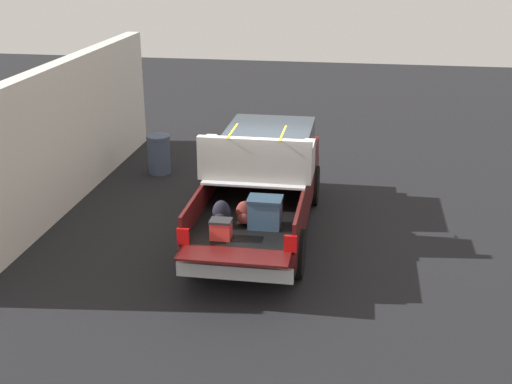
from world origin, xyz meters
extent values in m
plane|color=black|center=(0.00, 0.00, 0.00)|extent=(40.00, 40.00, 0.00)
cube|color=#470F0F|center=(0.00, 0.00, 0.63)|extent=(5.50, 1.92, 0.43)
cube|color=black|center=(-1.20, 0.00, 0.87)|extent=(2.80, 1.80, 0.04)
cube|color=#470F0F|center=(-1.20, 0.93, 1.10)|extent=(2.80, 0.06, 0.50)
cube|color=#470F0F|center=(-1.20, -0.93, 1.10)|extent=(2.80, 0.06, 0.50)
cube|color=#470F0F|center=(0.17, 0.00, 1.10)|extent=(0.06, 1.80, 0.50)
cube|color=#470F0F|center=(-2.88, 0.00, 0.87)|extent=(0.55, 1.80, 0.04)
cube|color=#B2B2B7|center=(-0.43, 0.00, 1.37)|extent=(1.25, 1.92, 0.04)
cube|color=#470F0F|center=(1.35, 0.00, 1.10)|extent=(2.30, 1.92, 0.50)
cube|color=#2D3842|center=(1.25, 0.00, 1.61)|extent=(1.94, 1.76, 0.53)
cube|color=#470F0F|center=(2.70, 0.00, 1.04)|extent=(0.40, 1.82, 0.38)
cube|color=#B2B2B7|center=(-2.72, 0.00, 0.54)|extent=(0.24, 1.92, 0.24)
cube|color=red|center=(-2.62, 0.88, 1.03)|extent=(0.06, 0.20, 0.28)
cube|color=red|center=(-2.62, -0.88, 1.03)|extent=(0.06, 0.20, 0.28)
cylinder|color=black|center=(1.75, 0.88, 0.44)|extent=(0.88, 0.30, 0.88)
cylinder|color=black|center=(1.75, -0.88, 0.44)|extent=(0.88, 0.30, 0.88)
cylinder|color=black|center=(-1.75, 0.88, 0.44)|extent=(0.88, 0.30, 0.88)
cylinder|color=black|center=(-1.75, -0.88, 0.44)|extent=(0.88, 0.30, 0.88)
cube|color=#335170|center=(-1.71, -0.33, 1.13)|extent=(0.40, 0.55, 0.49)
cube|color=#23394E|center=(-1.71, -0.33, 1.40)|extent=(0.44, 0.59, 0.05)
ellipsoid|color=maroon|center=(-1.66, 0.03, 1.11)|extent=(0.20, 0.32, 0.44)
ellipsoid|color=maroon|center=(-1.77, 0.03, 1.04)|extent=(0.09, 0.22, 0.19)
ellipsoid|color=black|center=(-1.78, 0.41, 1.13)|extent=(0.20, 0.32, 0.47)
ellipsoid|color=black|center=(-1.89, 0.41, 1.06)|extent=(0.09, 0.23, 0.21)
cube|color=red|center=(-2.30, 0.32, 1.04)|extent=(0.26, 0.34, 0.30)
cube|color=#262628|center=(-2.30, 0.32, 1.21)|extent=(0.28, 0.36, 0.04)
cube|color=#9E9993|center=(-0.43, 0.00, 1.60)|extent=(0.92, 2.10, 0.42)
cube|color=#9E9993|center=(-0.81, 0.00, 2.01)|extent=(0.16, 2.10, 0.40)
cube|color=#9E9993|center=(-0.38, 0.95, 1.92)|extent=(0.68, 0.20, 0.22)
cube|color=#9E9993|center=(-0.38, -0.95, 1.92)|extent=(0.68, 0.20, 0.22)
cube|color=yellow|center=(-0.43, 0.47, 2.22)|extent=(1.02, 0.03, 0.02)
cube|color=yellow|center=(-0.43, -0.47, 2.22)|extent=(1.02, 0.03, 0.02)
cube|color=silver|center=(1.15, 4.49, 1.57)|extent=(9.59, 0.36, 3.14)
cylinder|color=#3F4C66|center=(3.23, 3.08, 0.45)|extent=(0.56, 0.56, 0.90)
cylinder|color=#3F4C66|center=(3.23, 3.08, 0.94)|extent=(0.60, 0.60, 0.08)
camera|label=1|loc=(-12.25, -1.86, 5.59)|focal=47.07mm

